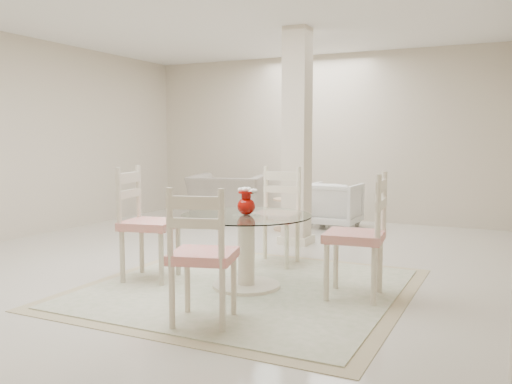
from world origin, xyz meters
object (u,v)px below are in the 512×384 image
at_px(red_vase, 246,202).
at_px(dining_chair_west, 143,215).
at_px(column, 297,137).
at_px(armchair_white, 334,205).
at_px(dining_chair_east, 364,226).
at_px(recliner_taupe, 229,198).
at_px(dining_chair_north, 278,208).
at_px(dining_chair_south, 201,246).
at_px(dining_table, 246,251).
at_px(side_table, 288,215).

height_order(red_vase, dining_chair_west, dining_chair_west).
relative_size(column, armchair_white, 3.61).
height_order(dining_chair_east, recliner_taupe, dining_chair_east).
relative_size(column, dining_chair_east, 2.32).
height_order(dining_chair_north, dining_chair_south, dining_chair_north).
bearing_deg(red_vase, recliner_taupe, 120.75).
relative_size(dining_table, dining_chair_south, 1.05).
xyz_separation_m(recliner_taupe, armchair_white, (1.73, 0.15, -0.03)).
bearing_deg(column, red_vase, -80.40).
distance_m(dining_chair_north, side_table, 2.18).
distance_m(red_vase, dining_chair_south, 1.04).
distance_m(column, dining_chair_north, 1.38).
bearing_deg(column, armchair_white, 87.95).
bearing_deg(armchair_white, dining_chair_south, 97.29).
bearing_deg(dining_chair_south, dining_table, -97.30).
bearing_deg(dining_chair_south, armchair_white, -99.92).
relative_size(dining_chair_north, dining_chair_south, 1.03).
height_order(dining_chair_west, armchair_white, dining_chair_west).
bearing_deg(armchair_white, dining_chair_north, 95.54).
height_order(column, side_table, column).
bearing_deg(armchair_white, dining_chair_west, 80.87).
distance_m(dining_table, dining_chair_north, 1.06).
xyz_separation_m(column, dining_chair_east, (1.38, -2.01, -0.74)).
bearing_deg(red_vase, dining_chair_west, -171.85).
bearing_deg(dining_chair_south, dining_chair_north, -97.71).
relative_size(red_vase, side_table, 0.52).
relative_size(red_vase, armchair_white, 0.33).
bearing_deg(dining_chair_east, recliner_taupe, -142.87).
height_order(column, dining_table, column).
relative_size(dining_table, red_vase, 4.73).
height_order(dining_chair_west, side_table, dining_chair_west).
bearing_deg(dining_chair_north, dining_chair_east, -41.50).
bearing_deg(red_vase, armchair_white, 94.98).
xyz_separation_m(column, dining_chair_north, (0.23, -1.14, -0.75)).
distance_m(red_vase, side_table, 3.21).
relative_size(dining_chair_east, armchair_white, 1.56).
height_order(dining_chair_north, armchair_white, dining_chair_north).
distance_m(column, dining_table, 2.40).
xyz_separation_m(dining_chair_south, armchair_white, (-0.46, 4.59, -0.24)).
relative_size(recliner_taupe, side_table, 2.47).
bearing_deg(side_table, dining_chair_east, -57.49).
relative_size(dining_chair_west, side_table, 2.54).
distance_m(red_vase, dining_chair_east, 1.04).
bearing_deg(recliner_taupe, dining_chair_west, 93.47).
relative_size(column, dining_table, 2.34).
relative_size(column, dining_chair_north, 2.37).
height_order(dining_chair_east, dining_chair_north, dining_chair_east).
distance_m(dining_table, side_table, 3.16).
distance_m(dining_chair_east, recliner_taupe, 4.50).
distance_m(column, recliner_taupe, 2.33).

